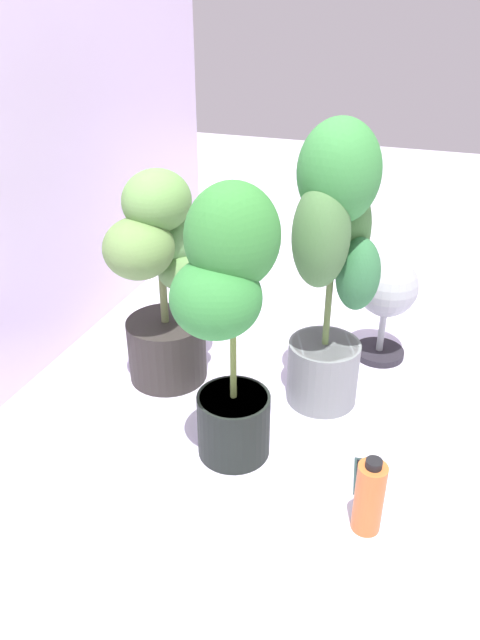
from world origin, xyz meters
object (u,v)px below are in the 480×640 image
potted_plant_back_right (162,278)px  potted_plant_front_right (334,255)px  potted_plant_center (228,311)px  nutrient_bottle (369,497)px  cell_phone (367,476)px  floor_fan (387,293)px

potted_plant_back_right → potted_plant_front_right: bearing=-84.4°
potted_plant_front_right → potted_plant_center: 0.40m
potted_plant_back_right → nutrient_bottle: (-0.44, -0.75, -0.27)m
cell_phone → potted_plant_center: bearing=177.1°
potted_plant_center → nutrient_bottle: (-0.14, -0.41, -0.37)m
potted_plant_back_right → potted_plant_center: (-0.30, -0.34, 0.09)m
potted_plant_center → nutrient_bottle: potted_plant_center is taller
potted_plant_front_right → floor_fan: bearing=-22.7°
potted_plant_front_right → potted_plant_back_right: potted_plant_front_right is taller
potted_plant_back_right → potted_plant_center: bearing=-131.6°
cell_phone → floor_fan: bearing=86.9°
potted_plant_back_right → floor_fan: bearing=-60.3°
floor_fan → potted_plant_front_right: bearing=-139.3°
potted_plant_front_right → potted_plant_back_right: (-0.05, 0.53, -0.13)m
potted_plant_front_right → nutrient_bottle: (-0.49, -0.22, -0.41)m
potted_plant_back_right → cell_phone: size_ratio=4.72×
potted_plant_center → nutrient_bottle: bearing=-108.3°
potted_plant_front_right → floor_fan: (0.33, -0.14, -0.25)m
potted_plant_back_right → nutrient_bottle: potted_plant_back_right is taller
floor_fan → nutrient_bottle: (-0.82, -0.08, -0.15)m
potted_plant_front_right → potted_plant_back_right: 0.55m
potted_plant_center → cell_phone: potted_plant_center is taller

